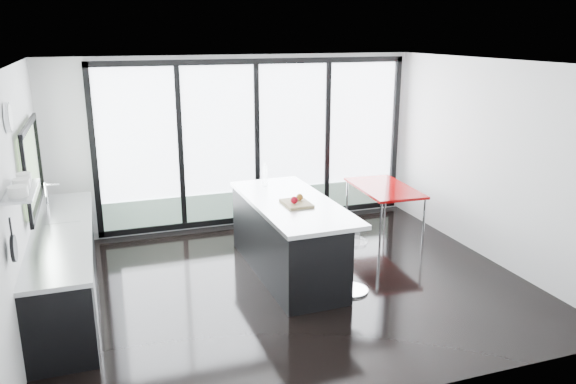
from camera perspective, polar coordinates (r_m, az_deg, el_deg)
name	(u,v)px	position (r m, az deg, el deg)	size (l,w,h in m)	color
floor	(288,284)	(7.36, 0.03, -9.32)	(6.00, 5.00, 0.00)	black
ceiling	(288,63)	(6.66, 0.03, 12.99)	(6.00, 5.00, 0.00)	white
wall_back	(255,150)	(9.28, -3.37, 4.31)	(6.00, 0.09, 2.80)	silver
wall_front	(387,253)	(4.71, 10.07, -6.11)	(6.00, 0.00, 2.80)	silver
wall_left	(24,182)	(6.80, -25.22, 0.94)	(0.26, 5.00, 2.80)	silver
wall_right	(491,162)	(8.33, 19.96, 2.91)	(0.00, 5.00, 2.80)	silver
counter_cabinets	(65,266)	(7.23, -21.71, -7.02)	(0.69, 3.24, 1.36)	black
island	(286,237)	(7.52, -0.17, -4.56)	(1.09, 2.48, 1.30)	black
bar_stool_near	(352,266)	(7.07, 6.49, -7.48)	(0.43, 0.43, 0.69)	silver
bar_stool_far	(329,238)	(8.04, 4.23, -4.73)	(0.39, 0.39, 0.62)	silver
red_table	(383,210)	(9.16, 9.65, -1.79)	(0.82, 1.43, 0.77)	maroon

